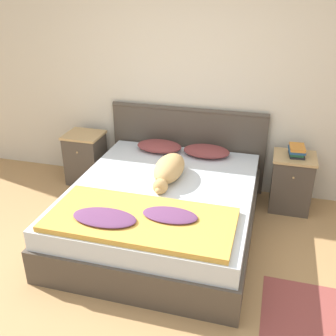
{
  "coord_description": "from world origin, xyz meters",
  "views": [
    {
      "loc": [
        0.83,
        -2.15,
        2.29
      ],
      "look_at": [
        -0.1,
        1.21,
        0.61
      ],
      "focal_mm": 42.0,
      "sensor_mm": 36.0,
      "label": 1
    }
  ],
  "objects_px": {
    "dog": "(169,169)",
    "nightstand_right": "(291,182)",
    "nightstand_left": "(86,158)",
    "book_stack": "(297,151)",
    "pillow_right": "(206,151)",
    "bed": "(162,210)",
    "pillow_left": "(159,146)"
  },
  "relations": [
    {
      "from": "dog",
      "to": "bed",
      "type": "bearing_deg",
      "value": -96.31
    },
    {
      "from": "nightstand_right",
      "to": "dog",
      "type": "bearing_deg",
      "value": -151.97
    },
    {
      "from": "pillow_right",
      "to": "nightstand_left",
      "type": "bearing_deg",
      "value": -179.51
    },
    {
      "from": "bed",
      "to": "nightstand_right",
      "type": "height_order",
      "value": "nightstand_right"
    },
    {
      "from": "nightstand_right",
      "to": "book_stack",
      "type": "bearing_deg",
      "value": 34.95
    },
    {
      "from": "nightstand_left",
      "to": "pillow_right",
      "type": "relative_size",
      "value": 1.21
    },
    {
      "from": "dog",
      "to": "book_stack",
      "type": "height_order",
      "value": "book_stack"
    },
    {
      "from": "nightstand_left",
      "to": "nightstand_right",
      "type": "bearing_deg",
      "value": 0.0
    },
    {
      "from": "nightstand_left",
      "to": "book_stack",
      "type": "height_order",
      "value": "book_stack"
    },
    {
      "from": "dog",
      "to": "book_stack",
      "type": "xyz_separation_m",
      "value": [
        1.2,
        0.64,
        0.07
      ]
    },
    {
      "from": "book_stack",
      "to": "pillow_left",
      "type": "bearing_deg",
      "value": 179.7
    },
    {
      "from": "bed",
      "to": "pillow_right",
      "type": "relative_size",
      "value": 4.0
    },
    {
      "from": "dog",
      "to": "book_stack",
      "type": "relative_size",
      "value": 3.38
    },
    {
      "from": "nightstand_left",
      "to": "pillow_right",
      "type": "height_order",
      "value": "same"
    },
    {
      "from": "nightstand_right",
      "to": "book_stack",
      "type": "height_order",
      "value": "book_stack"
    },
    {
      "from": "dog",
      "to": "nightstand_right",
      "type": "bearing_deg",
      "value": 28.03
    },
    {
      "from": "dog",
      "to": "nightstand_left",
      "type": "bearing_deg",
      "value": 152.71
    },
    {
      "from": "bed",
      "to": "nightstand_right",
      "type": "xyz_separation_m",
      "value": [
        1.21,
        0.81,
        0.06
      ]
    },
    {
      "from": "nightstand_left",
      "to": "nightstand_right",
      "type": "height_order",
      "value": "same"
    },
    {
      "from": "book_stack",
      "to": "nightstand_right",
      "type": "bearing_deg",
      "value": -145.05
    },
    {
      "from": "nightstand_left",
      "to": "dog",
      "type": "distance_m",
      "value": 1.42
    },
    {
      "from": "bed",
      "to": "nightstand_left",
      "type": "distance_m",
      "value": 1.46
    },
    {
      "from": "nightstand_left",
      "to": "nightstand_right",
      "type": "xyz_separation_m",
      "value": [
        2.43,
        0.0,
        0.0
      ]
    },
    {
      "from": "bed",
      "to": "book_stack",
      "type": "bearing_deg",
      "value": 33.68
    },
    {
      "from": "bed",
      "to": "pillow_right",
      "type": "bearing_deg",
      "value": 71.57
    },
    {
      "from": "pillow_right",
      "to": "bed",
      "type": "bearing_deg",
      "value": -108.43
    },
    {
      "from": "nightstand_left",
      "to": "pillow_right",
      "type": "distance_m",
      "value": 1.51
    },
    {
      "from": "nightstand_right",
      "to": "book_stack",
      "type": "relative_size",
      "value": 2.69
    },
    {
      "from": "pillow_left",
      "to": "dog",
      "type": "xyz_separation_m",
      "value": [
        0.29,
        -0.65,
        0.05
      ]
    },
    {
      "from": "pillow_left",
      "to": "dog",
      "type": "distance_m",
      "value": 0.71
    },
    {
      "from": "book_stack",
      "to": "bed",
      "type": "bearing_deg",
      "value": -146.32
    },
    {
      "from": "nightstand_right",
      "to": "pillow_right",
      "type": "distance_m",
      "value": 0.97
    }
  ]
}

